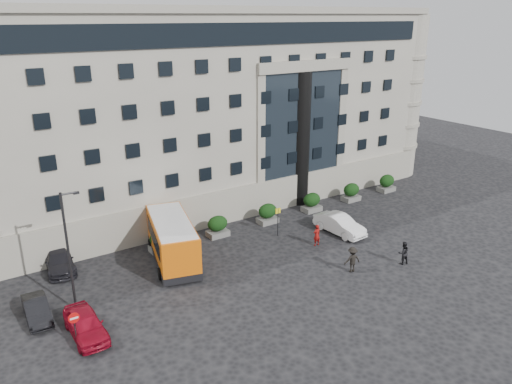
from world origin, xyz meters
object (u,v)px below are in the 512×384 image
hedge_d (312,202)px  white_taxi (340,224)px  hedge_c (268,213)px  no_entry_sign (75,323)px  bus_stop_sign (278,217)px  parked_car_a (86,324)px  hedge_a (161,241)px  hedge_e (351,192)px  parked_car_c (59,261)px  hedge_b (218,226)px  minibus (172,239)px  pedestrian_c (352,260)px  parked_car_b (37,310)px  street_lamp (69,248)px  parked_car_d (10,236)px  red_truck (32,223)px  pedestrian_b (403,253)px  pedestrian_a (317,235)px  hedge_f (387,183)px

hedge_d → white_taxi: bearing=-104.1°
hedge_c → no_entry_sign: (-19.40, -8.84, 0.72)m
bus_stop_sign → parked_car_a: 18.49m
hedge_a → hedge_e: (20.80, 0.00, 0.00)m
parked_car_c → hedge_b: bearing=-0.3°
minibus → hedge_e: bearing=20.5°
minibus → pedestrian_c: 13.56m
hedge_a → bus_stop_sign: bearing=-16.4°
bus_stop_sign → parked_car_b: 19.86m
street_lamp → parked_car_d: (-1.86, 13.00, -3.69)m
red_truck → no_entry_sign: bearing=-93.7°
parked_car_c → bus_stop_sign: bearing=-7.9°
parked_car_d → pedestrian_b: (24.18, -20.40, 0.23)m
hedge_e → pedestrian_a: hedge_e is taller
street_lamp → pedestrian_a: 19.33m
hedge_c → hedge_b: bearing=180.0°
hedge_b → hedge_f: bearing=0.0°
hedge_e → street_lamp: bearing=-170.5°
parked_car_d → pedestrian_a: (20.83, -14.29, 0.23)m
no_entry_sign → parked_car_b: (-1.26, 4.35, -1.01)m
parked_car_c → pedestrian_c: bearing=-28.7°
hedge_c → pedestrian_a: (0.63, -6.09, -0.02)m
street_lamp → pedestrian_c: size_ratio=4.09×
hedge_a → parked_car_a: hedge_a is taller
hedge_c → white_taxi: (3.87, -5.33, -0.12)m
hedge_c → pedestrian_a: bearing=-84.1°
hedge_a → hedge_d: (15.60, 0.00, 0.00)m
hedge_a → pedestrian_b: hedge_a is taller
hedge_b → pedestrian_c: pedestrian_c is taller
hedge_d → hedge_f: same height
hedge_d → pedestrian_b: size_ratio=1.02×
bus_stop_sign → pedestrian_b: bearing=-62.6°
red_truck → parked_car_b: red_truck is taller
hedge_e → parked_car_c: (-28.30, 1.42, -0.23)m
no_entry_sign → pedestrian_a: (20.03, 2.75, -0.74)m
no_entry_sign → pedestrian_b: size_ratio=1.28×
pedestrian_b → pedestrian_c: size_ratio=0.92×
hedge_a → hedge_f: bearing=0.0°
hedge_a → minibus: minibus is taller
street_lamp → white_taxi: bearing=-1.4°
hedge_e → minibus: 20.84m
hedge_c → street_lamp: street_lamp is taller
no_entry_sign → parked_car_a: no_entry_sign is taller
parked_car_b → hedge_f: bearing=9.6°
no_entry_sign → red_truck: red_truck is taller
minibus → parked_car_a: size_ratio=1.88×
parked_car_a → pedestrian_b: pedestrian_b is taller
hedge_e → parked_car_c: hedge_e is taller
minibus → parked_car_d: size_ratio=1.73×
parked_car_c → pedestrian_b: size_ratio=2.67×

